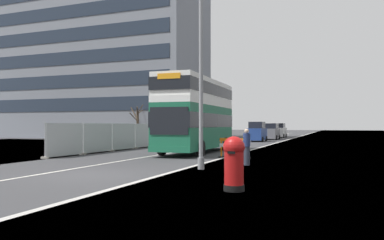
# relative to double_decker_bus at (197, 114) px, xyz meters

# --- Properties ---
(ground) EXTENTS (140.00, 280.00, 0.10)m
(ground) POSITION_rel_double_decker_bus_xyz_m (0.87, -12.62, -2.72)
(ground) COLOR #38383A
(double_decker_bus) EXTENTS (3.12, 10.41, 5.03)m
(double_decker_bus) POSITION_rel_double_decker_bus_xyz_m (0.00, 0.00, 0.00)
(double_decker_bus) COLOR #196042
(double_decker_bus) RESTS_ON ground
(lamppost_foreground) EXTENTS (0.29, 0.70, 8.77)m
(lamppost_foreground) POSITION_rel_double_decker_bus_xyz_m (3.68, -9.38, 1.47)
(lamppost_foreground) COLOR gray
(lamppost_foreground) RESTS_ON ground
(red_pillar_postbox) EXTENTS (0.63, 0.63, 1.59)m
(red_pillar_postbox) POSITION_rel_double_decker_bus_xyz_m (6.40, -14.11, -1.81)
(red_pillar_postbox) COLOR black
(red_pillar_postbox) RESTS_ON ground
(roadworks_barrier) EXTENTS (1.93, 0.85, 1.16)m
(roadworks_barrier) POSITION_rel_double_decker_bus_xyz_m (3.59, -3.47, -1.93)
(roadworks_barrier) COLOR orange
(roadworks_barrier) RESTS_ON ground
(construction_site_fence) EXTENTS (0.44, 17.20, 2.08)m
(construction_site_fence) POSITION_rel_double_decker_bus_xyz_m (-6.32, 0.77, -1.68)
(construction_site_fence) COLOR #A8AAAD
(construction_site_fence) RESTS_ON ground
(car_oncoming_near) EXTENTS (1.91, 3.85, 2.30)m
(car_oncoming_near) POSITION_rel_double_decker_bus_xyz_m (0.20, 19.52, -1.60)
(car_oncoming_near) COLOR navy
(car_oncoming_near) RESTS_ON ground
(car_receding_mid) EXTENTS (1.93, 4.10, 2.13)m
(car_receding_mid) POSITION_rel_double_decker_bus_xyz_m (0.80, 25.71, -1.67)
(car_receding_mid) COLOR slate
(car_receding_mid) RESTS_ON ground
(car_receding_far) EXTENTS (1.96, 4.34, 2.19)m
(car_receding_far) POSITION_rel_double_decker_bus_xyz_m (0.46, 34.89, -1.64)
(car_receding_far) COLOR silver
(car_receding_far) RESTS_ON ground
(car_far_side) EXTENTS (2.09, 4.11, 2.08)m
(car_far_side) POSITION_rel_double_decker_bus_xyz_m (-3.92, 44.10, -1.70)
(car_far_side) COLOR silver
(car_far_side) RESTS_ON ground
(bare_tree_far_verge_near) EXTENTS (2.24, 2.30, 4.58)m
(bare_tree_far_verge_near) POSITION_rel_double_decker_bus_xyz_m (-15.16, 18.58, -0.37)
(bare_tree_far_verge_near) COLOR #4C3D2D
(bare_tree_far_verge_near) RESTS_ON ground
(pedestrian_at_kerb) EXTENTS (0.34, 0.34, 1.74)m
(pedestrian_at_kerb) POSITION_rel_double_decker_bus_xyz_m (5.14, -7.03, -1.80)
(pedestrian_at_kerb) COLOR #2D3342
(pedestrian_at_kerb) RESTS_ON ground
(backdrop_office_block) EXTENTS (30.88, 13.82, 26.54)m
(backdrop_office_block) POSITION_rel_double_decker_bus_xyz_m (-25.46, 26.23, 10.60)
(backdrop_office_block) COLOR gray
(backdrop_office_block) RESTS_ON ground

